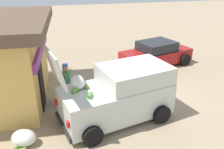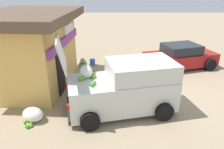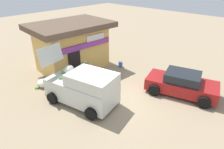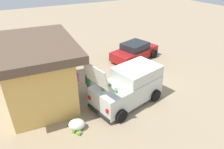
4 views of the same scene
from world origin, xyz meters
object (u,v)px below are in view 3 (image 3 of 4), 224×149
Objects in this scene: storefront_bar at (72,45)px; parked_sedan at (182,84)px; customer_bending at (77,76)px; paint_bucket at (121,64)px; unloaded_banana_pile at (42,83)px; delivery_van at (84,87)px; vendor_standing at (85,70)px.

storefront_bar is 1.34× the size of parked_sedan.
parked_sedan is 3.06× the size of customer_bending.
customer_bending is at bearing -178.06° from paint_bucket.
customer_bending is 3.68× the size of paint_bucket.
customer_bending is 2.35m from unloaded_banana_pile.
unloaded_banana_pile is at bearing 163.82° from paint_bucket.
delivery_van is 3.42m from unloaded_banana_pile.
customer_bending is at bearing 65.67° from delivery_van.
storefront_bar is 4.09× the size of customer_bending.
vendor_standing reaches higher than customer_bending.
delivery_van is 5.24m from paint_bucket.
unloaded_banana_pile is at bearing -164.24° from storefront_bar.
delivery_van is 1.01× the size of parked_sedan.
delivery_van is at bearing -119.93° from storefront_bar.
delivery_van is 5.71m from parked_sedan.
paint_bucket is at bearing 1.94° from customer_bending.
vendor_standing is (-3.00, 5.18, 0.26)m from parked_sedan.
paint_bucket is at bearing -1.60° from vendor_standing.
delivery_van is 2.30m from vendor_standing.
vendor_standing is at bearing -34.37° from unloaded_banana_pile.
paint_bucket is (4.26, 0.14, -0.66)m from customer_bending.
storefront_bar is 3.92m from paint_bucket.
parked_sedan reaches higher than paint_bucket.
parked_sedan is 4.29× the size of unloaded_banana_pile.
customer_bending is at bearing -164.47° from vendor_standing.
delivery_van reaches higher than paint_bucket.
delivery_van is 11.43× the size of paint_bucket.
delivery_van is 4.35× the size of unloaded_banana_pile.
vendor_standing is (1.53, 1.72, -0.06)m from delivery_van.
unloaded_banana_pile is (-1.40, 1.79, -0.62)m from customer_bending.
unloaded_banana_pile is at bearing 128.13° from customer_bending.
storefront_bar reaches higher than paint_bucket.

